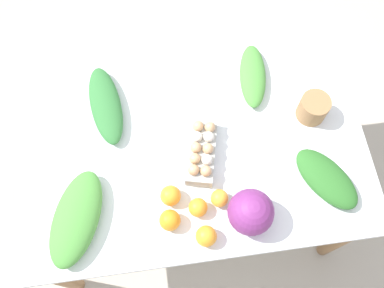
# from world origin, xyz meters

# --- Properties ---
(ground_plane) EXTENTS (8.00, 8.00, 0.00)m
(ground_plane) POSITION_xyz_m (0.00, 0.00, 0.00)
(ground_plane) COLOR #B2A899
(dining_table) EXTENTS (1.43, 0.93, 0.74)m
(dining_table) POSITION_xyz_m (0.00, 0.00, 0.65)
(dining_table) COLOR silver
(dining_table) RESTS_ON ground_plane
(cabbage_purple) EXTENTS (0.17, 0.17, 0.17)m
(cabbage_purple) POSITION_xyz_m (0.17, -0.32, 0.82)
(cabbage_purple) COLOR #7A2D75
(cabbage_purple) RESTS_ON dining_table
(egg_carton) EXTENTS (0.17, 0.29, 0.09)m
(egg_carton) POSITION_xyz_m (0.03, -0.04, 0.78)
(egg_carton) COLOR #A8A8A3
(egg_carton) RESTS_ON dining_table
(paper_bag) EXTENTS (0.12, 0.12, 0.11)m
(paper_bag) POSITION_xyz_m (0.52, 0.08, 0.79)
(paper_bag) COLOR #997047
(paper_bag) RESTS_ON dining_table
(greens_bunch_dandelion) EXTENTS (0.28, 0.33, 0.07)m
(greens_bunch_dandelion) POSITION_xyz_m (0.50, -0.22, 0.77)
(greens_bunch_dandelion) COLOR #2D6B28
(greens_bunch_dandelion) RESTS_ON dining_table
(greens_bunch_kale) EXTENTS (0.17, 0.39, 0.07)m
(greens_bunch_kale) POSITION_xyz_m (-0.33, 0.22, 0.77)
(greens_bunch_kale) COLOR #337538
(greens_bunch_kale) RESTS_ON dining_table
(greens_bunch_scallion) EXTENTS (0.28, 0.41, 0.09)m
(greens_bunch_scallion) POSITION_xyz_m (-0.47, -0.25, 0.78)
(greens_bunch_scallion) COLOR #4C933D
(greens_bunch_scallion) RESTS_ON dining_table
(greens_bunch_beet_tops) EXTENTS (0.16, 0.32, 0.07)m
(greens_bunch_beet_tops) POSITION_xyz_m (0.30, 0.28, 0.77)
(greens_bunch_beet_tops) COLOR #4C933D
(greens_bunch_beet_tops) RESTS_ON dining_table
(orange_0) EXTENTS (0.08, 0.08, 0.08)m
(orange_0) POSITION_xyz_m (0.00, -0.38, 0.78)
(orange_0) COLOR orange
(orange_0) RESTS_ON dining_table
(orange_1) EXTENTS (0.07, 0.07, 0.07)m
(orange_1) POSITION_xyz_m (-0.01, -0.27, 0.77)
(orange_1) COLOR orange
(orange_1) RESTS_ON dining_table
(orange_2) EXTENTS (0.08, 0.08, 0.08)m
(orange_2) POSITION_xyz_m (-0.11, -0.21, 0.78)
(orange_2) COLOR orange
(orange_2) RESTS_ON dining_table
(orange_3) EXTENTS (0.08, 0.08, 0.08)m
(orange_3) POSITION_xyz_m (-0.13, -0.30, 0.78)
(orange_3) COLOR orange
(orange_3) RESTS_ON dining_table
(orange_4) EXTENTS (0.07, 0.07, 0.07)m
(orange_4) POSITION_xyz_m (0.07, -0.24, 0.77)
(orange_4) COLOR #F9A833
(orange_4) RESTS_ON dining_table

